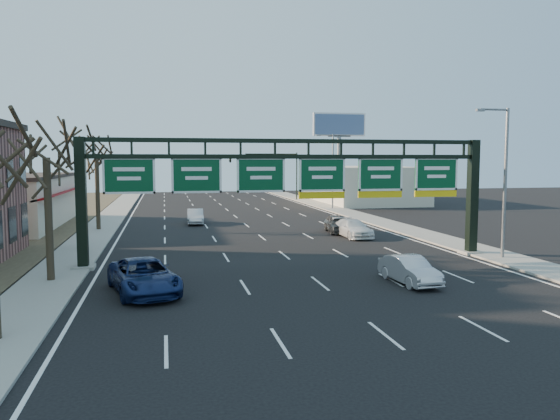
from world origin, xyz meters
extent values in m
plane|color=black|center=(0.00, 0.00, 0.00)|extent=(160.00, 160.00, 0.00)
cube|color=gray|center=(-12.80, 20.00, 0.06)|extent=(3.00, 120.00, 0.12)
cube|color=gray|center=(12.80, 20.00, 0.06)|extent=(3.00, 120.00, 0.12)
cube|color=white|center=(0.00, 20.00, 0.01)|extent=(21.60, 120.00, 0.01)
cube|color=black|center=(-11.70, 8.00, 3.60)|extent=(0.55, 0.55, 7.20)
cube|color=gray|center=(-11.70, 8.00, 0.10)|extent=(1.20, 1.20, 0.20)
cube|color=black|center=(11.70, 8.00, 3.60)|extent=(0.55, 0.55, 7.20)
cube|color=gray|center=(11.70, 8.00, 0.10)|extent=(1.20, 1.20, 0.20)
cube|color=black|center=(0.00, 8.00, 7.05)|extent=(23.40, 0.25, 0.25)
cube|color=black|center=(0.00, 8.00, 6.15)|extent=(23.40, 0.25, 0.25)
cube|color=#044020|center=(-9.17, 8.00, 5.10)|extent=(2.80, 0.10, 2.00)
cube|color=#044020|center=(-5.50, 8.00, 5.10)|extent=(2.80, 0.10, 2.00)
cube|color=#044020|center=(-1.83, 8.00, 5.10)|extent=(2.80, 0.10, 2.00)
cube|color=#044020|center=(1.83, 8.00, 5.10)|extent=(2.80, 0.10, 2.00)
cube|color=yellow|center=(1.83, 8.00, 3.88)|extent=(2.80, 0.10, 0.40)
cube|color=#044020|center=(5.50, 8.00, 5.10)|extent=(2.80, 0.10, 2.00)
cube|color=yellow|center=(5.50, 8.00, 3.88)|extent=(2.80, 0.10, 0.40)
cube|color=#044020|center=(9.17, 8.00, 5.10)|extent=(2.80, 0.10, 2.00)
cube|color=yellow|center=(9.17, 8.00, 3.88)|extent=(2.80, 0.10, 0.40)
cube|color=beige|center=(-21.50, 29.00, 2.20)|extent=(10.00, 18.00, 4.40)
cube|color=maroon|center=(-16.40, 29.00, 3.00)|extent=(1.20, 18.00, 0.40)
cube|color=beige|center=(20.00, 50.00, 2.50)|extent=(12.00, 20.00, 5.00)
cylinder|color=black|center=(-12.80, 5.00, 3.16)|extent=(0.36, 0.36, 6.08)
cylinder|color=black|center=(-12.80, 15.00, 3.54)|extent=(0.36, 0.36, 6.84)
cylinder|color=black|center=(-12.80, 25.00, 3.35)|extent=(0.36, 0.36, 6.46)
cylinder|color=slate|center=(12.60, 6.00, 4.62)|extent=(0.20, 0.20, 9.00)
cylinder|color=slate|center=(11.70, 6.00, 9.02)|extent=(1.80, 0.12, 0.12)
cube|color=slate|center=(10.80, 6.00, 8.97)|extent=(0.50, 0.22, 0.15)
cylinder|color=slate|center=(12.60, 40.00, 4.62)|extent=(0.20, 0.20, 9.00)
cylinder|color=slate|center=(11.70, 40.00, 9.02)|extent=(1.80, 0.12, 0.12)
cube|color=slate|center=(10.80, 40.00, 8.97)|extent=(0.50, 0.22, 0.15)
cylinder|color=slate|center=(15.00, 45.00, 4.50)|extent=(0.50, 0.50, 9.00)
cube|color=slate|center=(15.00, 45.00, 9.00)|extent=(3.00, 0.30, 0.20)
cube|color=white|center=(15.00, 45.00, 10.50)|extent=(7.00, 0.30, 3.00)
cube|color=#465E8C|center=(15.00, 44.80, 10.50)|extent=(6.60, 0.05, 2.60)
cylinder|color=black|center=(11.80, 55.00, 3.50)|extent=(0.18, 0.18, 7.00)
cylinder|color=black|center=(8.00, 55.00, 6.80)|extent=(7.60, 0.14, 0.14)
imported|color=black|center=(6.00, 55.00, 6.00)|extent=(0.20, 0.20, 1.00)
imported|color=black|center=(2.00, 55.00, 6.00)|extent=(0.54, 0.54, 1.62)
imported|color=navy|center=(-8.26, 1.78, 0.76)|extent=(3.75, 5.94, 1.53)
imported|color=#B9B9BE|center=(4.23, 1.10, 0.66)|extent=(1.73, 4.13, 1.33)
imported|color=white|center=(6.93, 16.77, 0.68)|extent=(2.17, 4.81, 1.37)
imported|color=#383B3D|center=(6.59, 19.46, 0.74)|extent=(2.21, 4.52, 1.48)
imported|color=#B9B9BE|center=(-4.52, 28.05, 0.69)|extent=(1.58, 4.21, 1.37)
camera|label=1|loc=(-7.29, -22.99, 5.97)|focal=35.00mm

